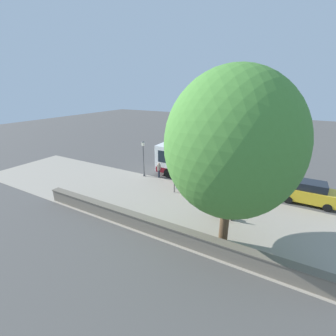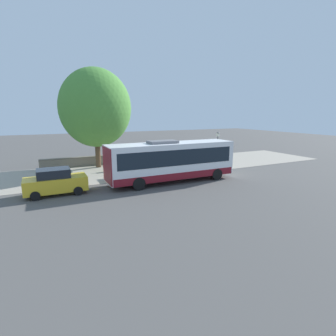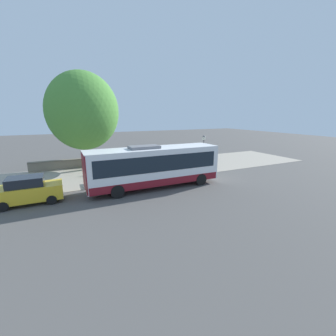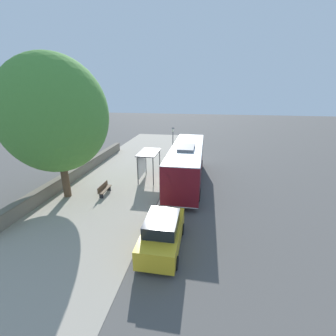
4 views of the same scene
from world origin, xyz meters
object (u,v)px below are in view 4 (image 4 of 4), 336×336
street_lamp_near (173,141)px  shade_tree (55,115)px  bus_shelter (147,157)px  parked_car_behind_bus (162,233)px  bus (187,163)px  pedestrian (176,157)px  bench (104,189)px

street_lamp_near → shade_tree: (-6.77, -10.67, 3.93)m
bus_shelter → shade_tree: 8.11m
street_lamp_near → bus_shelter: bearing=-103.4°
bus_shelter → parked_car_behind_bus: 9.90m
bus → bus_shelter: (-3.61, 0.22, 0.33)m
parked_car_behind_bus → bus_shelter: bearing=108.9°
pedestrian → shade_tree: (-7.32, -9.11, 5.32)m
bus → pedestrian: bearing=108.6°
street_lamp_near → parked_car_behind_bus: size_ratio=0.93×
bus_shelter → street_lamp_near: (1.45, 6.12, 0.17)m
bus_shelter → shade_tree: size_ratio=0.30×
shade_tree → bench: bearing=16.4°
bus_shelter → street_lamp_near: 6.30m
pedestrian → street_lamp_near: size_ratio=0.42×
bus → bus_shelter: bus is taller
pedestrian → street_lamp_near: 2.16m
bus_shelter → pedestrian: size_ratio=1.87×
shade_tree → parked_car_behind_bus: size_ratio=2.45×
bus → parked_car_behind_bus: bearing=-92.8°
bus_shelter → pedestrian: (2.00, 4.56, -1.21)m
bench → parked_car_behind_bus: (5.78, -5.55, 0.44)m
bus → parked_car_behind_bus: 9.13m
bus → bench: 7.28m
street_lamp_near → parked_car_behind_bus: bearing=-83.6°
bus_shelter → parked_car_behind_bus: (3.17, -9.30, -1.25)m
pedestrian → parked_car_behind_bus: parked_car_behind_bus is taller
street_lamp_near → shade_tree: bearing=-122.4°
street_lamp_near → shade_tree: shade_tree is taller
street_lamp_near → shade_tree: size_ratio=0.38×
bus → shade_tree: 10.87m
pedestrian → shade_tree: bearing=-128.8°
bus_shelter → bench: size_ratio=1.72×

